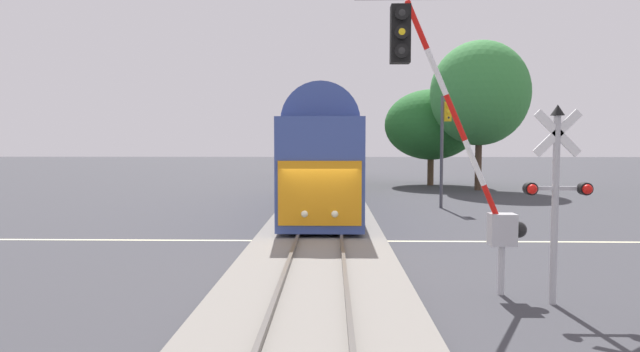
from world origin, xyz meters
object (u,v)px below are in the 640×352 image
(crossing_gate_near, at_px, (492,203))
(traffic_signal_near_right, at_px, (574,66))
(traffic_signal_far_side, at_px, (445,133))
(elm_centre_background, at_px, (431,125))
(commuter_train, at_px, (326,151))
(oak_far_right, at_px, (480,93))
(crossing_signal_mast, at_px, (556,184))

(crossing_gate_near, bearing_deg, traffic_signal_near_right, -72.38)
(traffic_signal_far_side, relative_size, elm_centre_background, 0.76)
(commuter_train, relative_size, oak_far_right, 3.88)
(commuter_train, distance_m, crossing_gate_near, 24.92)
(crossing_gate_near, relative_size, oak_far_right, 0.61)
(commuter_train, relative_size, crossing_gate_near, 6.36)
(traffic_signal_far_side, relative_size, traffic_signal_near_right, 0.94)
(crossing_signal_mast, relative_size, traffic_signal_far_side, 0.72)
(crossing_gate_near, relative_size, crossing_signal_mast, 1.55)
(oak_far_right, distance_m, elm_centre_background, 5.41)
(commuter_train, height_order, oak_far_right, oak_far_right)
(traffic_signal_far_side, bearing_deg, elm_centre_background, 82.09)
(commuter_train, height_order, traffic_signal_near_right, traffic_signal_near_right)
(crossing_signal_mast, xyz_separation_m, oak_far_right, (5.78, 26.76, 4.31))
(crossing_signal_mast, distance_m, elm_centre_background, 31.31)
(commuter_train, distance_m, crossing_signal_mast, 25.77)
(crossing_gate_near, distance_m, traffic_signal_far_side, 15.91)
(crossing_signal_mast, relative_size, elm_centre_background, 0.55)
(crossing_gate_near, relative_size, traffic_signal_far_side, 1.11)
(commuter_train, distance_m, elm_centre_background, 10.23)
(crossing_gate_near, distance_m, elm_centre_background, 30.81)
(crossing_signal_mast, height_order, traffic_signal_near_right, traffic_signal_near_right)
(traffic_signal_near_right, bearing_deg, crossing_signal_mast, 75.30)
(commuter_train, xyz_separation_m, traffic_signal_far_side, (6.16, -8.96, 1.06))
(crossing_signal_mast, relative_size, traffic_signal_near_right, 0.67)
(crossing_signal_mast, xyz_separation_m, traffic_signal_near_right, (-0.40, -1.51, 2.16))
(traffic_signal_far_side, bearing_deg, crossing_signal_mast, -94.09)
(crossing_gate_near, relative_size, traffic_signal_near_right, 1.04)
(crossing_gate_near, distance_m, oak_far_right, 27.39)
(traffic_signal_near_right, height_order, elm_centre_background, elm_centre_background)
(traffic_signal_near_right, xyz_separation_m, elm_centre_background, (3.61, 32.57, 0.11))
(crossing_gate_near, xyz_separation_m, crossing_signal_mast, (1.09, -0.68, 0.47))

